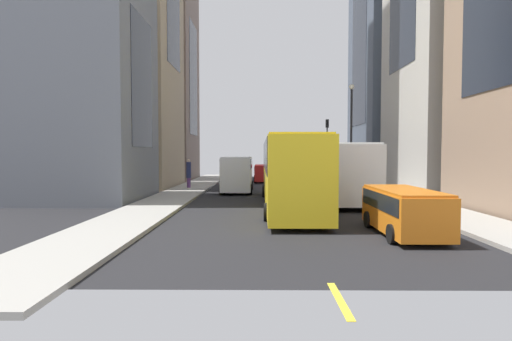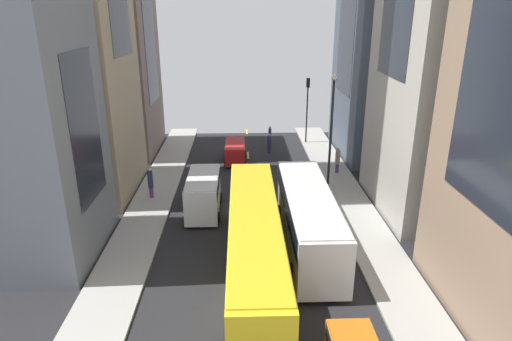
# 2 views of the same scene
# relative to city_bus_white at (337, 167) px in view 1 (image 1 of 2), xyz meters

# --- Properties ---
(ground_plane) EXTENTS (40.88, 40.88, 0.00)m
(ground_plane) POSITION_rel_city_bus_white_xyz_m (3.11, -4.27, -2.01)
(ground_plane) COLOR black
(sidewalk_west) EXTENTS (2.89, 44.00, 0.15)m
(sidewalk_west) POSITION_rel_city_bus_white_xyz_m (-3.88, -4.27, -1.93)
(sidewalk_west) COLOR #9E9B93
(sidewalk_west) RESTS_ON ground
(sidewalk_east) EXTENTS (2.89, 44.00, 0.15)m
(sidewalk_east) POSITION_rel_city_bus_white_xyz_m (10.10, -4.27, -1.93)
(sidewalk_east) COLOR #9E9B93
(sidewalk_east) RESTS_ON ground
(lane_stripe_0) EXTENTS (0.16, 2.00, 0.01)m
(lane_stripe_0) POSITION_rel_city_bus_white_xyz_m (3.11, -25.27, -2.00)
(lane_stripe_0) COLOR yellow
(lane_stripe_0) RESTS_ON ground
(lane_stripe_1) EXTENTS (0.16, 2.00, 0.01)m
(lane_stripe_1) POSITION_rel_city_bus_white_xyz_m (3.11, -16.87, -2.00)
(lane_stripe_1) COLOR yellow
(lane_stripe_1) RESTS_ON ground
(lane_stripe_2) EXTENTS (0.16, 2.00, 0.01)m
(lane_stripe_2) POSITION_rel_city_bus_white_xyz_m (3.11, -8.47, -2.00)
(lane_stripe_2) COLOR yellow
(lane_stripe_2) RESTS_ON ground
(lane_stripe_3) EXTENTS (0.16, 2.00, 0.01)m
(lane_stripe_3) POSITION_rel_city_bus_white_xyz_m (3.11, -0.07, -2.00)
(lane_stripe_3) COLOR yellow
(lane_stripe_3) RESTS_ON ground
(lane_stripe_4) EXTENTS (0.16, 2.00, 0.01)m
(lane_stripe_4) POSITION_rel_city_bus_white_xyz_m (3.11, 8.33, -2.00)
(lane_stripe_4) COLOR yellow
(lane_stripe_4) RESTS_ON ground
(lane_stripe_5) EXTENTS (0.16, 2.00, 0.01)m
(lane_stripe_5) POSITION_rel_city_bus_white_xyz_m (3.11, 16.73, -2.00)
(lane_stripe_5) COLOR yellow
(lane_stripe_5) RESTS_ON ground
(building_west_0) EXTENTS (6.80, 10.31, 25.56)m
(building_west_0) POSITION_rel_city_bus_white_xyz_m (-8.89, -17.35, 10.77)
(building_west_0) COLOR #4C5666
(building_west_0) RESTS_ON ground
(building_east_0) EXTENTS (7.94, 8.61, 21.35)m
(building_east_0) POSITION_rel_city_bus_white_xyz_m (15.67, -18.66, 8.67)
(building_east_0) COLOR #7A665B
(building_east_0) RESTS_ON ground
(building_east_2) EXTENTS (6.44, 7.57, 14.24)m
(building_east_2) POSITION_rel_city_bus_white_xyz_m (14.93, 0.08, 5.11)
(building_east_2) COLOR slate
(building_east_2) RESTS_ON ground
(city_bus_white) EXTENTS (2.80, 11.09, 3.35)m
(city_bus_white) POSITION_rel_city_bus_white_xyz_m (0.00, 0.00, 0.00)
(city_bus_white) COLOR silver
(city_bus_white) RESTS_ON ground
(streetcar_yellow) EXTENTS (2.70, 14.95, 3.59)m
(streetcar_yellow) POSITION_rel_city_bus_white_xyz_m (3.14, 3.01, 0.12)
(streetcar_yellow) COLOR yellow
(streetcar_yellow) RESTS_ON ground
(delivery_van_white) EXTENTS (2.25, 5.17, 2.58)m
(delivery_van_white) POSITION_rel_city_bus_white_xyz_m (6.30, -4.74, -0.50)
(delivery_van_white) COLOR white
(delivery_van_white) RESTS_ON ground
(car_red_0) EXTENTS (1.89, 4.31, 1.70)m
(car_red_0) POSITION_rel_city_bus_white_xyz_m (4.30, -15.27, -1.00)
(car_red_0) COLOR red
(car_red_0) RESTS_ON ground
(car_orange_1) EXTENTS (1.90, 4.46, 1.60)m
(car_orange_1) POSITION_rel_city_bus_white_xyz_m (-0.33, 10.49, -1.06)
(car_orange_1) COLOR orange
(car_orange_1) RESTS_ON ground
(pedestrian_crossing_mid) EXTENTS (0.40, 0.40, 1.91)m
(pedestrian_crossing_mid) POSITION_rel_city_bus_white_xyz_m (1.09, -17.50, -1.01)
(pedestrian_crossing_mid) COLOR navy
(pedestrian_crossing_mid) RESTS_ON ground
(pedestrian_crossing_near) EXTENTS (0.38, 0.38, 2.23)m
(pedestrian_crossing_near) POSITION_rel_city_bus_white_xyz_m (10.23, -7.01, -0.69)
(pedestrian_crossing_near) COLOR #593372
(pedestrian_crossing_near) RESTS_ON ground
(pedestrian_walking_far) EXTENTS (0.39, 0.39, 2.12)m
(pedestrian_walking_far) POSITION_rel_city_bus_white_xyz_m (-4.15, -11.60, -0.75)
(pedestrian_walking_far) COLOR #593372
(pedestrian_walking_far) RESTS_ON ground
(pedestrian_waiting_curb) EXTENTS (0.29, 0.29, 2.11)m
(pedestrian_waiting_curb) POSITION_rel_city_bus_white_xyz_m (0.91, -19.41, -0.86)
(pedestrian_waiting_curb) COLOR gold
(pedestrian_waiting_curb) RESTS_ON ground
(traffic_light_near_corner) EXTENTS (0.32, 0.44, 6.45)m
(traffic_light_near_corner) POSITION_rel_city_bus_white_xyz_m (-2.84, -20.54, 2.58)
(traffic_light_near_corner) COLOR black
(traffic_light_near_corner) RESTS_ON ground
(streetlamp_near) EXTENTS (0.44, 0.44, 8.40)m
(streetlamp_near) POSITION_rel_city_bus_white_xyz_m (-2.94, -9.12, 3.18)
(streetlamp_near) COLOR black
(streetlamp_near) RESTS_ON ground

